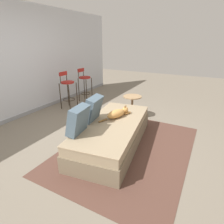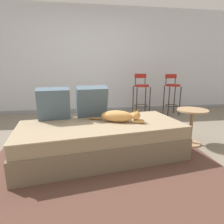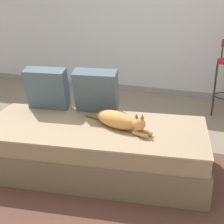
{
  "view_description": "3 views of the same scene",
  "coord_description": "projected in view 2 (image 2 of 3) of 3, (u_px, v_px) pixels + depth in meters",
  "views": [
    {
      "loc": [
        -2.64,
        -1.8,
        1.79
      ],
      "look_at": [
        0.15,
        -0.3,
        0.56
      ],
      "focal_mm": 30.0,
      "sensor_mm": 36.0,
      "label": 1
    },
    {
      "loc": [
        -0.21,
        -2.67,
        1.12
      ],
      "look_at": [
        0.15,
        -0.3,
        0.56
      ],
      "focal_mm": 30.0,
      "sensor_mm": 36.0,
      "label": 2
    },
    {
      "loc": [
        1.04,
        -2.78,
        1.56
      ],
      "look_at": [
        0.15,
        -0.3,
        0.56
      ],
      "focal_mm": 50.0,
      "sensor_mm": 36.0,
      "label": 3
    }
  ],
  "objects": [
    {
      "name": "wall_back_panel",
      "position": [
        91.0,
        61.0,
        4.73
      ],
      "size": [
        8.0,
        0.1,
        2.6
      ],
      "primitive_type": "cube",
      "color": "silver",
      "rests_on": "ground"
    },
    {
      "name": "throw_pillow_corner",
      "position": [
        54.0,
        104.0,
        2.49
      ],
      "size": [
        0.45,
        0.29,
        0.44
      ],
      "color": "#4C6070",
      "rests_on": "couch"
    },
    {
      "name": "area_rug",
      "position": [
        104.0,
        167.0,
        2.18
      ],
      "size": [
        2.76,
        2.01,
        0.01
      ],
      "primitive_type": "cube",
      "color": "brown",
      "rests_on": "ground"
    },
    {
      "name": "bar_stool_near_window",
      "position": [
        141.0,
        92.0,
        4.42
      ],
      "size": [
        0.34,
        0.34,
        1.0
      ],
      "color": "#2D2319",
      "rests_on": "ground"
    },
    {
      "name": "couch",
      "position": [
        102.0,
        139.0,
        2.42
      ],
      "size": [
        2.17,
        1.19,
        0.44
      ],
      "color": "#766750",
      "rests_on": "ground"
    },
    {
      "name": "throw_pillow_middle",
      "position": [
        92.0,
        101.0,
        2.63
      ],
      "size": [
        0.46,
        0.32,
        0.45
      ],
      "color": "#4C6070",
      "rests_on": "couch"
    },
    {
      "name": "cat",
      "position": [
        120.0,
        116.0,
        2.42
      ],
      "size": [
        0.71,
        0.33,
        0.19
      ],
      "color": "tan",
      "rests_on": "couch"
    },
    {
      "name": "ground_plane",
      "position": [
        99.0,
        144.0,
        2.86
      ],
      "size": [
        16.0,
        16.0,
        0.0
      ],
      "primitive_type": "plane",
      "color": "slate",
      "rests_on": "ground"
    },
    {
      "name": "wall_baseboard_trim",
      "position": [
        92.0,
        110.0,
        4.96
      ],
      "size": [
        8.0,
        0.02,
        0.09
      ],
      "primitive_type": "cube",
      "color": "gray",
      "rests_on": "ground"
    },
    {
      "name": "bar_stool_by_doorway",
      "position": [
        172.0,
        91.0,
        4.53
      ],
      "size": [
        0.34,
        0.34,
        0.98
      ],
      "color": "#2D2319",
      "rests_on": "ground"
    },
    {
      "name": "side_table",
      "position": [
        192.0,
        122.0,
        2.78
      ],
      "size": [
        0.44,
        0.44,
        0.53
      ],
      "color": "tan",
      "rests_on": "ground"
    }
  ]
}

